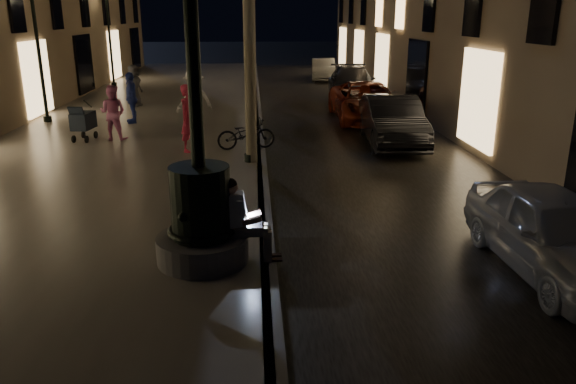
{
  "coord_description": "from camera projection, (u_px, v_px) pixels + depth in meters",
  "views": [
    {
      "loc": [
        -0.19,
        -5.99,
        3.84
      ],
      "look_at": [
        0.37,
        3.0,
        0.96
      ],
      "focal_mm": 35.0,
      "sensor_mm": 36.0,
      "label": 1
    }
  ],
  "objects": [
    {
      "name": "lamp_curb_d",
      "position": [
        250.0,
        23.0,
        36.29
      ],
      "size": [
        0.36,
        0.36,
        4.81
      ],
      "color": "black",
      "rests_on": "promenade"
    },
    {
      "name": "car_front",
      "position": [
        554.0,
        232.0,
        8.55
      ],
      "size": [
        1.66,
        3.87,
        1.3
      ],
      "primitive_type": "imported",
      "rotation": [
        0.0,
        0.0,
        0.03
      ],
      "color": "#B4B8BC",
      "rests_on": "ground"
    },
    {
      "name": "pedestrian_pink",
      "position": [
        113.0,
        113.0,
        16.64
      ],
      "size": [
        0.91,
        0.78,
        1.63
      ],
      "primitive_type": "imported",
      "rotation": [
        0.0,
        0.0,
        2.92
      ],
      "color": "#C86A9D",
      "rests_on": "promenade"
    },
    {
      "name": "car_rear",
      "position": [
        352.0,
        83.0,
        25.98
      ],
      "size": [
        2.47,
        5.2,
        1.46
      ],
      "primitive_type": "imported",
      "rotation": [
        0.0,
        0.0,
        -0.08
      ],
      "color": "#2E2F34",
      "rests_on": "ground"
    },
    {
      "name": "lamp_curb_c",
      "position": [
        250.0,
        25.0,
        28.68
      ],
      "size": [
        0.36,
        0.36,
        4.81
      ],
      "color": "black",
      "rests_on": "promenade"
    },
    {
      "name": "fountain_lamppost",
      "position": [
        200.0,
        198.0,
        8.35
      ],
      "size": [
        1.4,
        1.4,
        5.21
      ],
      "color": "#59595B",
      "rests_on": "promenade"
    },
    {
      "name": "ground",
      "position": [
        258.0,
        120.0,
        21.13
      ],
      "size": [
        120.0,
        120.0,
        0.0
      ],
      "primitive_type": "plane",
      "color": "black",
      "rests_on": "ground"
    },
    {
      "name": "car_second",
      "position": [
        392.0,
        121.0,
        16.95
      ],
      "size": [
        1.81,
        4.5,
        1.45
      ],
      "primitive_type": "imported",
      "rotation": [
        0.0,
        0.0,
        -0.06
      ],
      "color": "black",
      "rests_on": "ground"
    },
    {
      "name": "promenade",
      "position": [
        151.0,
        118.0,
        20.87
      ],
      "size": [
        8.0,
        45.0,
        0.2
      ],
      "primitive_type": "cube",
      "color": "#635E57",
      "rests_on": "ground"
    },
    {
      "name": "lamp_left_b",
      "position": [
        36.0,
        32.0,
        18.76
      ],
      "size": [
        0.36,
        0.36,
        4.81
      ],
      "color": "black",
      "rests_on": "promenade"
    },
    {
      "name": "pedestrian_blue",
      "position": [
        131.0,
        98.0,
        19.23
      ],
      "size": [
        0.71,
        1.09,
        1.73
      ],
      "primitive_type": "imported",
      "rotation": [
        0.0,
        0.0,
        5.03
      ],
      "color": "#2A3C9A",
      "rests_on": "promenade"
    },
    {
      "name": "pedestrian_white",
      "position": [
        194.0,
        100.0,
        18.13
      ],
      "size": [
        1.42,
        1.24,
        1.9
      ],
      "primitive_type": "imported",
      "rotation": [
        0.0,
        0.0,
        3.68
      ],
      "color": "white",
      "rests_on": "promenade"
    },
    {
      "name": "car_third",
      "position": [
        367.0,
        102.0,
        20.72
      ],
      "size": [
        2.39,
        5.07,
        1.4
      ],
      "primitive_type": "imported",
      "rotation": [
        0.0,
        0.0,
        -0.01
      ],
      "color": "#9B2D13",
      "rests_on": "ground"
    },
    {
      "name": "car_fifth",
      "position": [
        323.0,
        70.0,
        33.32
      ],
      "size": [
        1.67,
        3.9,
        1.25
      ],
      "primitive_type": "imported",
      "rotation": [
        0.0,
        0.0,
        -0.09
      ],
      "color": "#9D9D98",
      "rests_on": "ground"
    },
    {
      "name": "stroller",
      "position": [
        83.0,
        121.0,
        16.57
      ],
      "size": [
        0.6,
        1.17,
        1.18
      ],
      "rotation": [
        0.0,
        0.0,
        -0.15
      ],
      "color": "black",
      "rests_on": "promenade"
    },
    {
      "name": "lamp_curb_b",
      "position": [
        249.0,
        30.0,
        21.08
      ],
      "size": [
        0.36,
        0.36,
        4.81
      ],
      "color": "black",
      "rests_on": "promenade"
    },
    {
      "name": "cobble_lane",
      "position": [
        337.0,
        118.0,
        21.31
      ],
      "size": [
        6.0,
        45.0,
        0.02
      ],
      "primitive_type": "cube",
      "color": "black",
      "rests_on": "ground"
    },
    {
      "name": "pedestrian_red",
      "position": [
        189.0,
        118.0,
        15.19
      ],
      "size": [
        0.73,
        0.8,
        1.83
      ],
      "primitive_type": "imported",
      "rotation": [
        0.0,
        0.0,
        1.0
      ],
      "color": "#BC2541",
      "rests_on": "promenade"
    },
    {
      "name": "curb_strip",
      "position": [
        258.0,
        117.0,
        21.1
      ],
      "size": [
        0.25,
        45.0,
        0.2
      ],
      "primitive_type": "cube",
      "color": "#59595B",
      "rests_on": "ground"
    },
    {
      "name": "pedestrian_dark",
      "position": [
        134.0,
        86.0,
        22.73
      ],
      "size": [
        0.79,
        0.95,
        1.66
      ],
      "primitive_type": "imported",
      "rotation": [
        0.0,
        0.0,
        1.2
      ],
      "color": "#303135",
      "rests_on": "promenade"
    },
    {
      "name": "bicycle",
      "position": [
        246.0,
        134.0,
        15.61
      ],
      "size": [
        1.7,
        0.89,
        0.85
      ],
      "primitive_type": "imported",
      "rotation": [
        0.0,
        0.0,
        1.78
      ],
      "color": "black",
      "rests_on": "promenade"
    },
    {
      "name": "lamp_curb_a",
      "position": [
        247.0,
        39.0,
        13.48
      ],
      "size": [
        0.36,
        0.36,
        4.81
      ],
      "color": "black",
      "rests_on": "promenade"
    },
    {
      "name": "seated_man_laptop",
      "position": [
        242.0,
        217.0,
        8.48
      ],
      "size": [
        0.94,
        0.32,
        1.31
      ],
      "color": "tan",
      "rests_on": "promenade"
    },
    {
      "name": "lamp_left_c",
      "position": [
        109.0,
        25.0,
        28.27
      ],
      "size": [
        0.36,
        0.36,
        4.81
      ],
      "color": "black",
      "rests_on": "promenade"
    }
  ]
}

